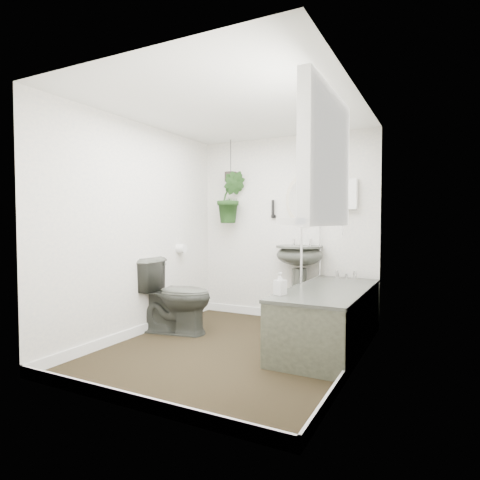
% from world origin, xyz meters
% --- Properties ---
extents(floor, '(2.30, 2.80, 0.02)m').
position_xyz_m(floor, '(0.00, 0.00, -0.01)').
color(floor, black).
rests_on(floor, ground).
extents(ceiling, '(2.30, 2.80, 0.02)m').
position_xyz_m(ceiling, '(0.00, 0.00, 2.31)').
color(ceiling, white).
rests_on(ceiling, ground).
extents(wall_back, '(2.30, 0.02, 2.30)m').
position_xyz_m(wall_back, '(0.00, 1.41, 1.15)').
color(wall_back, white).
rests_on(wall_back, ground).
extents(wall_front, '(2.30, 0.02, 2.30)m').
position_xyz_m(wall_front, '(0.00, -1.41, 1.15)').
color(wall_front, white).
rests_on(wall_front, ground).
extents(wall_left, '(0.02, 2.80, 2.30)m').
position_xyz_m(wall_left, '(-1.16, 0.00, 1.15)').
color(wall_left, white).
rests_on(wall_left, ground).
extents(wall_right, '(0.02, 2.80, 2.30)m').
position_xyz_m(wall_right, '(1.16, 0.00, 1.15)').
color(wall_right, white).
rests_on(wall_right, ground).
extents(skirting, '(2.30, 2.80, 0.10)m').
position_xyz_m(skirting, '(0.00, 0.00, 0.05)').
color(skirting, white).
rests_on(skirting, floor).
extents(bathtub, '(0.72, 1.72, 0.58)m').
position_xyz_m(bathtub, '(0.80, 0.50, 0.29)').
color(bathtub, '#3B3E37').
rests_on(bathtub, floor).
extents(bath_screen, '(0.04, 0.72, 1.40)m').
position_xyz_m(bath_screen, '(0.47, 0.99, 1.28)').
color(bath_screen, silver).
rests_on(bath_screen, bathtub).
extents(shower_box, '(0.20, 0.10, 0.35)m').
position_xyz_m(shower_box, '(0.80, 1.34, 1.55)').
color(shower_box, white).
rests_on(shower_box, wall_back).
extents(oval_mirror, '(0.46, 0.03, 0.62)m').
position_xyz_m(oval_mirror, '(0.25, 1.37, 1.50)').
color(oval_mirror, beige).
rests_on(oval_mirror, wall_back).
extents(wall_sconce, '(0.04, 0.04, 0.22)m').
position_xyz_m(wall_sconce, '(-0.15, 1.36, 1.40)').
color(wall_sconce, black).
rests_on(wall_sconce, wall_back).
extents(toilet_roll_holder, '(0.11, 0.11, 0.11)m').
position_xyz_m(toilet_roll_holder, '(-1.10, 0.70, 0.90)').
color(toilet_roll_holder, white).
rests_on(toilet_roll_holder, wall_left).
extents(window_recess, '(0.08, 1.00, 0.90)m').
position_xyz_m(window_recess, '(1.09, -0.70, 1.65)').
color(window_recess, white).
rests_on(window_recess, wall_right).
extents(window_sill, '(0.18, 1.00, 0.04)m').
position_xyz_m(window_sill, '(1.02, -0.70, 1.23)').
color(window_sill, white).
rests_on(window_sill, wall_right).
extents(window_blinds, '(0.01, 0.86, 0.76)m').
position_xyz_m(window_blinds, '(1.04, -0.70, 1.65)').
color(window_blinds, white).
rests_on(window_blinds, wall_right).
extents(toilet, '(0.88, 0.60, 0.83)m').
position_xyz_m(toilet, '(-0.85, 0.23, 0.41)').
color(toilet, '#3B3E37').
rests_on(toilet, floor).
extents(pedestal_sink, '(0.57, 0.48, 0.95)m').
position_xyz_m(pedestal_sink, '(0.25, 1.22, 0.48)').
color(pedestal_sink, '#3B3E37').
rests_on(pedestal_sink, floor).
extents(sill_plant, '(0.23, 0.21, 0.24)m').
position_xyz_m(sill_plant, '(0.97, -0.61, 1.37)').
color(sill_plant, black).
rests_on(sill_plant, window_sill).
extents(hanging_plant, '(0.45, 0.41, 0.67)m').
position_xyz_m(hanging_plant, '(-0.70, 1.25, 1.55)').
color(hanging_plant, black).
rests_on(hanging_plant, ceiling).
extents(soap_bottle, '(0.11, 0.11, 0.20)m').
position_xyz_m(soap_bottle, '(0.51, -0.06, 0.68)').
color(soap_bottle, '#2A2727').
rests_on(soap_bottle, bathtub).
extents(hanging_pot, '(0.16, 0.16, 0.12)m').
position_xyz_m(hanging_pot, '(-0.70, 1.25, 1.82)').
color(hanging_pot, black).
rests_on(hanging_pot, ceiling).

